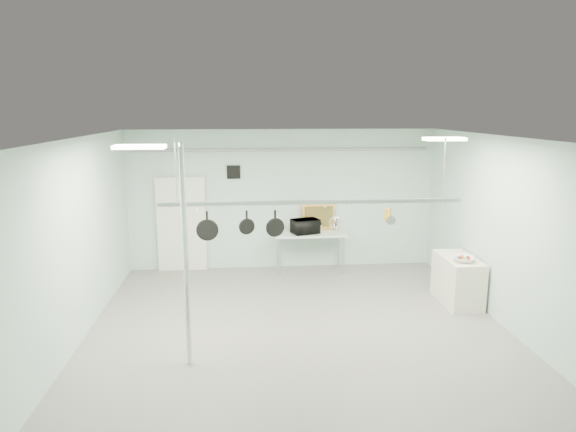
{
  "coord_description": "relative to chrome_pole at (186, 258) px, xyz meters",
  "views": [
    {
      "loc": [
        -0.86,
        -7.58,
        3.63
      ],
      "look_at": [
        -0.13,
        1.0,
        1.84
      ],
      "focal_mm": 32.0,
      "sensor_mm": 36.0,
      "label": 1
    }
  ],
  "objects": [
    {
      "name": "wall_vent",
      "position": [
        0.6,
        4.57,
        0.65
      ],
      "size": [
        0.3,
        0.04,
        0.3
      ],
      "primitive_type": "cube",
      "color": "black",
      "rests_on": "back_wall"
    },
    {
      "name": "painting_small",
      "position": [
        2.82,
        4.5,
        -0.57
      ],
      "size": [
        0.3,
        0.08,
        0.25
      ],
      "primitive_type": "cube",
      "rotation": [
        -0.17,
        0.0,
        0.0
      ],
      "color": "black",
      "rests_on": "prep_table"
    },
    {
      "name": "pot_rack",
      "position": [
        1.9,
        0.9,
        0.63
      ],
      "size": [
        4.8,
        0.06,
        1.0
      ],
      "color": "#B7B7BC",
      "rests_on": "ceiling"
    },
    {
      "name": "saucepan",
      "position": [
        3.17,
        0.9,
        0.34
      ],
      "size": [
        0.16,
        0.12,
        0.28
      ],
      "primitive_type": null,
      "rotation": [
        0.0,
        0.0,
        0.15
      ],
      "color": "silver",
      "rests_on": "pot_rack"
    },
    {
      "name": "microwave",
      "position": [
        2.18,
        4.12,
        -0.53
      ],
      "size": [
        0.68,
        0.56,
        0.32
      ],
      "primitive_type": "imported",
      "rotation": [
        0.0,
        0.0,
        3.47
      ],
      "color": "black",
      "rests_on": "prep_table"
    },
    {
      "name": "fruit_cluster",
      "position": [
        4.81,
        1.73,
        -0.61
      ],
      "size": [
        0.24,
        0.24,
        0.09
      ],
      "primitive_type": null,
      "color": "maroon",
      "rests_on": "fruit_bowl"
    },
    {
      "name": "right_wall",
      "position": [
        5.19,
        0.6,
        0.0
      ],
      "size": [
        0.02,
        8.0,
        3.2
      ],
      "primitive_type": "cube",
      "color": "#ABCEC2",
      "rests_on": "floor"
    },
    {
      "name": "skillet_mid",
      "position": [
        0.86,
        0.9,
        0.31
      ],
      "size": [
        0.26,
        0.13,
        0.36
      ],
      "primitive_type": null,
      "rotation": [
        0.0,
        0.0,
        0.29
      ],
      "color": "black",
      "rests_on": "pot_rack"
    },
    {
      "name": "coffee_canister",
      "position": [
        2.48,
        4.13,
        -0.6
      ],
      "size": [
        0.17,
        0.17,
        0.19
      ],
      "primitive_type": "cylinder",
      "rotation": [
        0.0,
        0.0,
        0.26
      ],
      "color": "silver",
      "rests_on": "prep_table"
    },
    {
      "name": "conduit_pipe",
      "position": [
        1.7,
        4.5,
        1.15
      ],
      "size": [
        6.6,
        0.07,
        0.07
      ],
      "primitive_type": "cylinder",
      "rotation": [
        0.0,
        1.57,
        0.0
      ],
      "color": "gray",
      "rests_on": "back_wall"
    },
    {
      "name": "light_panel_left",
      "position": [
        -0.5,
        -0.2,
        1.56
      ],
      "size": [
        0.65,
        0.3,
        0.05
      ],
      "primitive_type": "cube",
      "color": "white",
      "rests_on": "ceiling"
    },
    {
      "name": "prep_table",
      "position": [
        2.3,
        4.2,
        -0.77
      ],
      "size": [
        1.6,
        0.7,
        0.91
      ],
      "color": "silver",
      "rests_on": "floor"
    },
    {
      "name": "skillet_right",
      "position": [
        1.31,
        0.9,
        0.28
      ],
      "size": [
        0.31,
        0.13,
        0.42
      ],
      "primitive_type": null,
      "rotation": [
        0.0,
        0.0,
        0.25
      ],
      "color": "black",
      "rests_on": "pot_rack"
    },
    {
      "name": "grater",
      "position": [
        3.11,
        0.9,
        0.38
      ],
      "size": [
        0.09,
        0.05,
        0.21
      ],
      "primitive_type": null,
      "rotation": [
        0.0,
        0.0,
        0.38
      ],
      "color": "gold",
      "rests_on": "pot_rack"
    },
    {
      "name": "painting_large",
      "position": [
        2.54,
        4.5,
        -0.41
      ],
      "size": [
        0.79,
        0.19,
        0.58
      ],
      "primitive_type": "cube",
      "rotation": [
        -0.14,
        0.0,
        0.08
      ],
      "color": "gold",
      "rests_on": "prep_table"
    },
    {
      "name": "chrome_pole",
      "position": [
        0.0,
        0.0,
        0.0
      ],
      "size": [
        0.08,
        0.08,
        3.2
      ],
      "primitive_type": "cylinder",
      "color": "silver",
      "rests_on": "floor"
    },
    {
      "name": "floor",
      "position": [
        1.7,
        0.6,
        -1.6
      ],
      "size": [
        8.0,
        8.0,
        0.0
      ],
      "primitive_type": "plane",
      "color": "gray",
      "rests_on": "ground"
    },
    {
      "name": "fruit_bowl",
      "position": [
        4.81,
        1.73,
        -0.65
      ],
      "size": [
        0.51,
        0.51,
        0.1
      ],
      "primitive_type": "imported",
      "rotation": [
        0.0,
        0.0,
        -0.36
      ],
      "color": "silver",
      "rests_on": "side_cabinet"
    },
    {
      "name": "light_panel_right",
      "position": [
        4.1,
        1.2,
        1.56
      ],
      "size": [
        0.65,
        0.3,
        0.05
      ],
      "primitive_type": "cube",
      "color": "white",
      "rests_on": "ceiling"
    },
    {
      "name": "whisk",
      "position": [
        2.27,
        0.9,
        0.31
      ],
      "size": [
        0.24,
        0.24,
        0.35
      ],
      "primitive_type": null,
      "rotation": [
        0.0,
        0.0,
        0.26
      ],
      "color": "#B3B2B7",
      "rests_on": "pot_rack"
    },
    {
      "name": "door",
      "position": [
        -0.6,
        4.54,
        -0.55
      ],
      "size": [
        1.1,
        0.1,
        2.2
      ],
      "primitive_type": "cube",
      "color": "silver",
      "rests_on": "floor"
    },
    {
      "name": "ceiling",
      "position": [
        1.7,
        0.6,
        1.59
      ],
      "size": [
        7.0,
        8.0,
        0.02
      ],
      "primitive_type": "cube",
      "color": "silver",
      "rests_on": "back_wall"
    },
    {
      "name": "skillet_left",
      "position": [
        0.25,
        0.9,
        0.25
      ],
      "size": [
        0.34,
        0.07,
        0.46
      ],
      "primitive_type": null,
      "rotation": [
        0.0,
        0.0,
        0.02
      ],
      "color": "black",
      "rests_on": "pot_rack"
    },
    {
      "name": "side_cabinet",
      "position": [
        4.85,
        2.0,
        -1.15
      ],
      "size": [
        0.6,
        1.2,
        0.9
      ],
      "primitive_type": "cube",
      "color": "beige",
      "rests_on": "floor"
    },
    {
      "name": "back_wall",
      "position": [
        1.7,
        4.59,
        0.0
      ],
      "size": [
        7.0,
        0.02,
        3.2
      ],
      "primitive_type": "cube",
      "color": "#ABCEC2",
      "rests_on": "floor"
    }
  ]
}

